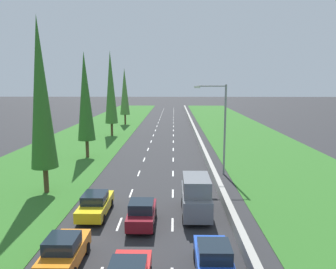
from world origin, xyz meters
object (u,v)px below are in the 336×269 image
at_px(poplar_tree_third, 85,97).
at_px(poplar_tree_fifth, 125,92).
at_px(yellow_sedan_left_lane, 95,204).
at_px(blue_hatchback_right_lane, 214,260).
at_px(maroon_hatchback_centre_lane, 142,213).
at_px(poplar_tree_second, 41,94).
at_px(poplar_tree_fourth, 111,88).
at_px(orange_hatchback_left_lane, 64,251).
at_px(grey_van_right_lane, 196,196).
at_px(street_light_mast, 222,123).

bearing_deg(poplar_tree_third, poplar_tree_fifth, 90.05).
height_order(yellow_sedan_left_lane, blue_hatchback_right_lane, blue_hatchback_right_lane).
distance_m(maroon_hatchback_centre_lane, poplar_tree_third, 22.06).
height_order(poplar_tree_second, poplar_tree_fifth, poplar_tree_second).
bearing_deg(poplar_tree_fourth, orange_hatchback_left_lane, -82.55).
bearing_deg(grey_van_right_lane, poplar_tree_fourth, 109.95).
distance_m(poplar_tree_fourth, street_light_mast, 28.54).
bearing_deg(blue_hatchback_right_lane, poplar_tree_third, 117.07).
xyz_separation_m(yellow_sedan_left_lane, poplar_tree_second, (-5.28, 4.65, 7.48)).
bearing_deg(blue_hatchback_right_lane, maroon_hatchback_centre_lane, 125.96).
distance_m(poplar_tree_second, poplar_tree_fourth, 29.58).
height_order(orange_hatchback_left_lane, street_light_mast, street_light_mast).
height_order(yellow_sedan_left_lane, grey_van_right_lane, grey_van_right_lane).
bearing_deg(street_light_mast, poplar_tree_fifth, 111.64).
bearing_deg(maroon_hatchback_centre_lane, poplar_tree_fourth, 103.71).
height_order(yellow_sedan_left_lane, poplar_tree_third, poplar_tree_third).
relative_size(orange_hatchback_left_lane, poplar_tree_fifth, 0.32).
bearing_deg(orange_hatchback_left_lane, poplar_tree_fifth, 95.37).
xyz_separation_m(yellow_sedan_left_lane, blue_hatchback_right_lane, (7.37, -7.05, 0.02)).
height_order(blue_hatchback_right_lane, poplar_tree_fourth, poplar_tree_fourth).
bearing_deg(poplar_tree_third, orange_hatchback_left_lane, -77.76).
bearing_deg(blue_hatchback_right_lane, orange_hatchback_left_lane, 175.14).
bearing_deg(blue_hatchback_right_lane, poplar_tree_fifth, 102.62).
relative_size(blue_hatchback_right_lane, poplar_tree_fifth, 0.32).
bearing_deg(blue_hatchback_right_lane, yellow_sedan_left_lane, 136.27).
bearing_deg(poplar_tree_fourth, grey_van_right_lane, -70.05).
distance_m(maroon_hatchback_centre_lane, blue_hatchback_right_lane, 6.77).
height_order(maroon_hatchback_centre_lane, street_light_mast, street_light_mast).
relative_size(maroon_hatchback_centre_lane, poplar_tree_fourth, 0.27).
bearing_deg(maroon_hatchback_centre_lane, blue_hatchback_right_lane, -54.04).
distance_m(blue_hatchback_right_lane, street_light_mast, 18.28).
distance_m(grey_van_right_lane, poplar_tree_fifth, 51.00).
relative_size(poplar_tree_fifth, street_light_mast, 1.37).
height_order(grey_van_right_lane, poplar_tree_second, poplar_tree_second).
bearing_deg(poplar_tree_fifth, street_light_mast, -68.36).
bearing_deg(orange_hatchback_left_lane, maroon_hatchback_centre_lane, 54.90).
bearing_deg(poplar_tree_second, poplar_tree_fifth, 89.98).
bearing_deg(poplar_tree_third, maroon_hatchback_centre_lane, -65.78).
bearing_deg(street_light_mast, yellow_sedan_left_lane, -134.15).
distance_m(blue_hatchback_right_lane, poplar_tree_fourth, 43.84).
bearing_deg(poplar_tree_second, maroon_hatchback_centre_lane, -35.63).
distance_m(maroon_hatchback_centre_lane, poplar_tree_fifth, 52.05).
bearing_deg(poplar_tree_fifth, grey_van_right_lane, -75.98).
distance_m(yellow_sedan_left_lane, poplar_tree_fifth, 50.06).
distance_m(poplar_tree_third, poplar_tree_fourth, 16.64).
height_order(poplar_tree_fourth, poplar_tree_fifth, poplar_tree_fourth).
xyz_separation_m(poplar_tree_fifth, street_light_mast, (15.43, -38.89, -1.98)).
bearing_deg(orange_hatchback_left_lane, poplar_tree_third, 102.24).
bearing_deg(yellow_sedan_left_lane, poplar_tree_fourth, 98.87).
bearing_deg(poplar_tree_fifth, yellow_sedan_left_lane, -83.91).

